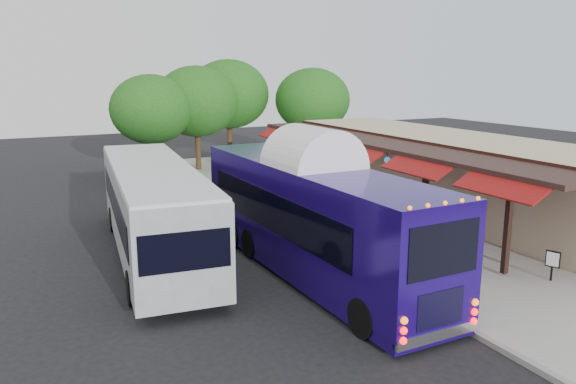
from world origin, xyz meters
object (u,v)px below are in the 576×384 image
ped_a (343,204)px  ped_c (283,197)px  ped_b (278,186)px  ped_d (300,189)px  city_bus (154,206)px  coach_bus (313,212)px  sign_board (553,261)px

ped_a → ped_c: 2.84m
ped_a → ped_b: size_ratio=0.93×
ped_a → ped_c: bearing=115.8°
ped_c → ped_d: 2.23m
ped_b → ped_c: bearing=73.2°
ped_c → city_bus: bearing=23.2°
coach_bus → city_bus: bearing=133.8°
coach_bus → sign_board: 7.63m
coach_bus → ped_d: coach_bus is taller
ped_b → sign_board: (3.38, -12.81, -0.30)m
ped_a → ped_d: bearing=79.6°
city_bus → ped_b: city_bus is taller
coach_bus → ped_a: (3.78, 4.20, -1.04)m
ped_b → coach_bus: bearing=74.6°
city_bus → sign_board: (10.39, -8.50, -1.02)m
city_bus → ped_d: size_ratio=7.67×
ped_b → ped_c: (-0.73, -2.06, -0.06)m
sign_board → city_bus: bearing=119.7°
coach_bus → ped_d: size_ratio=7.48×
ped_b → sign_board: size_ratio=1.97×
city_bus → ped_c: size_ratio=6.98×
ped_b → ped_d: size_ratio=1.17×
ped_b → city_bus: bearing=34.4°
coach_bus → ped_b: (2.80, 8.53, -0.98)m
city_bus → ped_c: (6.28, 2.26, -0.78)m
coach_bus → ped_b: 9.03m
ped_a → ped_c: ped_c is taller
sign_board → ped_c: bearing=89.9°
sign_board → ped_a: bearing=84.8°
city_bus → sign_board: bearing=-33.5°
ped_b → ped_d: bearing=151.7°
ped_b → sign_board: bearing=107.6°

